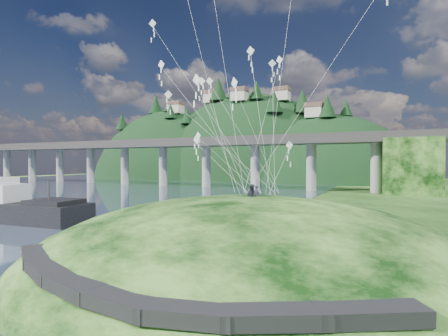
% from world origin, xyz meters
% --- Properties ---
extents(ground, '(320.00, 320.00, 0.00)m').
position_xyz_m(ground, '(0.00, 0.00, 0.00)').
color(ground, black).
rests_on(ground, ground).
extents(grass_hill, '(36.00, 32.00, 13.00)m').
position_xyz_m(grass_hill, '(8.00, 2.00, -1.50)').
color(grass_hill, black).
rests_on(grass_hill, ground).
extents(footpath, '(22.29, 5.84, 0.83)m').
position_xyz_m(footpath, '(7.46, -9.74, 2.08)').
color(footpath, black).
rests_on(footpath, ground).
extents(bridge, '(160.00, 11.00, 15.00)m').
position_xyz_m(bridge, '(-26.46, 70.07, 9.70)').
color(bridge, '#2D2B2B').
rests_on(bridge, ground).
extents(far_ridge, '(153.00, 70.00, 94.50)m').
position_xyz_m(far_ridge, '(-43.58, 122.17, -7.44)').
color(far_ridge, black).
rests_on(far_ridge, ground).
extents(work_barge, '(20.97, 7.34, 7.20)m').
position_xyz_m(work_barge, '(-26.37, 7.05, 1.80)').
color(work_barge, black).
rests_on(work_barge, ground).
extents(wooden_dock, '(15.70, 3.66, 1.11)m').
position_xyz_m(wooden_dock, '(-2.61, 4.56, 0.49)').
color(wooden_dock, '#3C2C18').
rests_on(wooden_dock, ground).
extents(kite_flyers, '(1.12, 2.54, 1.88)m').
position_xyz_m(kite_flyers, '(7.99, 2.57, 5.87)').
color(kite_flyers, '#282935').
rests_on(kite_flyers, ground).
extents(kite_swarm, '(19.53, 10.89, 20.03)m').
position_xyz_m(kite_swarm, '(4.43, 5.74, 16.09)').
color(kite_swarm, white).
rests_on(kite_swarm, ground).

